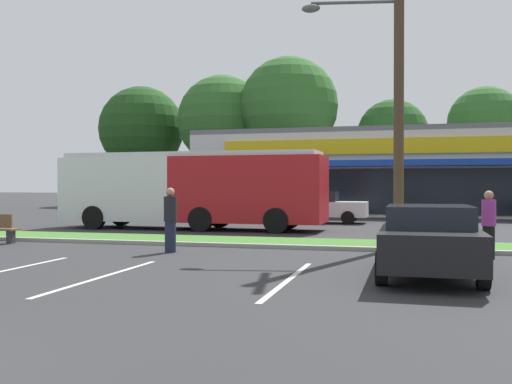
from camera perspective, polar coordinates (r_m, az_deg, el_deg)
The scene contains 18 objects.
grass_median at distance 18.72m, azimuth -2.46°, elevation -4.88°, with size 56.00×2.20×0.12m, color #427A2D.
curb_lip at distance 17.57m, azimuth -3.65°, elevation -5.25°, with size 56.00×0.24×0.12m, color #99968C.
parking_stripe_1 at distance 13.79m, azimuth -23.85°, elevation -7.18°, with size 0.12×4.80×0.01m, color silver.
parking_stripe_2 at distance 12.30m, azimuth -14.93°, elevation -8.10°, with size 0.12×4.80×0.01m, color silver.
parking_stripe_3 at distance 11.55m, azimuth 3.27°, elevation -8.65°, with size 0.12×4.80×0.01m, color silver.
storefront_building at distance 40.14m, azimuth 12.70°, elevation 1.80°, with size 23.56×13.98×5.32m.
tree_far_left at distance 54.86m, azimuth -11.27°, elevation 6.15°, with size 7.85×7.85×11.03m.
tree_left at distance 50.48m, azimuth -3.37°, elevation 7.10°, with size 7.80×7.80×11.41m.
tree_mid_left at distance 48.38m, azimuth 3.26°, elevation 8.46°, with size 8.20×8.20×12.52m.
tree_mid at distance 48.46m, azimuth 13.38°, elevation 5.49°, with size 5.81×5.81×8.86m.
tree_mid_right at distance 50.76m, azimuth 21.77°, elevation 6.31°, with size 6.02×6.02×9.91m.
utility_pole at distance 17.92m, azimuth 13.52°, elevation 12.12°, with size 3.12×2.39×10.17m.
city_bus at distance 24.58m, azimuth -6.39°, elevation 0.43°, with size 11.41×2.73×3.25m.
car_0 at distance 28.72m, azimuth 6.41°, elevation -1.47°, with size 4.49×1.92×1.55m.
car_2 at distance 31.29m, azimuth -8.01°, elevation -1.34°, with size 4.53×1.86×1.48m.
car_3 at distance 12.47m, azimuth 16.75°, elevation -4.46°, with size 2.00×4.76×1.46m.
pedestrian_near_bench at distance 15.73m, azimuth 22.06°, elevation -3.02°, with size 0.35×0.35×1.74m.
pedestrian_by_pole at distance 16.19m, azimuth -8.49°, elevation -2.76°, with size 0.36×0.36×1.80m.
Camera 1 is at (5.56, -3.79, 1.88)m, focal length 40.36 mm.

